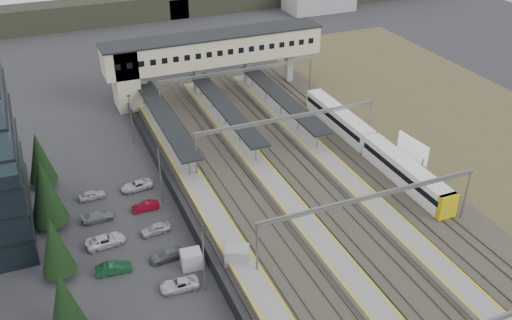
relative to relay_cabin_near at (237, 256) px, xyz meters
name	(u,v)px	position (x,y,z in m)	size (l,w,h in m)	color
ground	(247,230)	(3.32, 5.34, -1.12)	(220.00, 220.00, 0.00)	#2B2B2D
conifer_row	(58,264)	(-18.68, 1.48, 3.71)	(4.42, 49.82, 9.50)	black
car_park	(151,285)	(-10.03, -0.36, -0.52)	(10.64, 44.74, 1.29)	#AFAFB3
lampposts	(179,210)	(-4.68, 6.59, 3.21)	(0.50, 53.25, 8.07)	gray
fence	(184,214)	(-3.18, 10.34, -0.12)	(0.08, 90.00, 2.00)	#26282B
relay_cabin_near	(237,256)	(0.00, 0.00, 0.00)	(3.27, 2.91, 2.25)	#989B9E
relay_cabin_far	(191,259)	(-4.92, 1.50, -0.09)	(2.43, 2.09, 2.08)	#989B9E
rail_corridor	(297,192)	(12.66, 10.34, -0.83)	(34.00, 90.00, 0.92)	#3C362E
canopies	(225,107)	(10.32, 32.34, 2.80)	(23.10, 30.00, 3.28)	black
footbridge	(200,54)	(11.03, 47.34, 6.81)	(40.40, 6.40, 11.20)	#BDB58F
gantries	(324,158)	(15.32, 8.34, 4.87)	(28.40, 62.28, 7.17)	gray
train	(370,145)	(27.32, 15.59, 0.75)	(2.62, 36.42, 3.30)	white
billboard	(412,149)	(30.31, 9.62, 2.34)	(0.76, 6.03, 5.15)	gray
scrub_east	(503,145)	(48.32, 10.34, -1.09)	(34.00, 120.00, 0.06)	#4D4828
treeline_far	(201,4)	(27.13, 97.62, 1.83)	(170.00, 19.00, 7.00)	black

